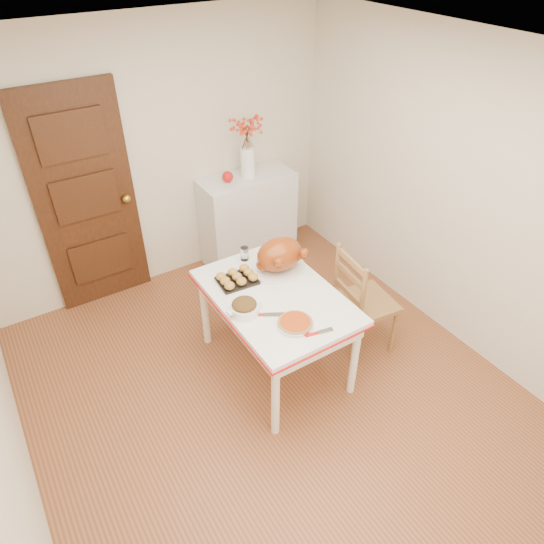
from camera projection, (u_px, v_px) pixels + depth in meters
floor at (274, 395)px, 3.92m from camera, size 3.50×4.00×0.00m
ceiling at (274, 64)px, 2.44m from camera, size 3.50×4.00×0.00m
wall_back at (157, 160)px, 4.54m from camera, size 3.50×0.00×2.50m
wall_right at (459, 199)px, 3.93m from camera, size 0.00×4.00×2.50m
door_back at (87, 202)px, 4.35m from camera, size 0.85×0.06×2.06m
sideboard at (248, 219)px, 5.19m from camera, size 0.97×0.43×0.97m
kitchen_table at (275, 331)px, 3.96m from camera, size 0.87×1.28×0.76m
chair_oak at (366, 300)px, 4.09m from camera, size 0.49×0.49×1.00m
berry_vase at (247, 146)px, 4.73m from camera, size 0.32×0.32×0.63m
apple at (228, 177)px, 4.78m from camera, size 0.11×0.11×0.11m
turkey_platter at (280, 256)px, 3.90m from camera, size 0.49×0.42×0.28m
pumpkin_pie at (295, 323)px, 3.44m from camera, size 0.27×0.27×0.05m
stuffing_dish at (244, 307)px, 3.53m from camera, size 0.29×0.24×0.10m
rolls_tray at (237, 278)px, 3.84m from camera, size 0.31×0.26×0.08m
pie_server at (319, 332)px, 3.39m from camera, size 0.21×0.10×0.01m
carving_knife at (269, 314)px, 3.54m from camera, size 0.27×0.20×0.01m
drinking_glass at (245, 254)px, 4.07m from camera, size 0.08×0.08×0.12m
shaker_pair at (274, 245)px, 4.18m from camera, size 0.11×0.07×0.10m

